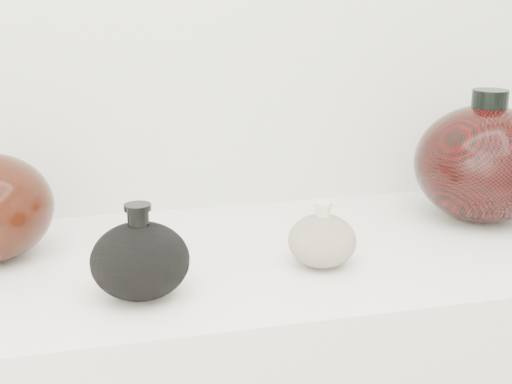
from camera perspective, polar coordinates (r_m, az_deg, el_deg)
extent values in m
cube|color=silver|center=(1.11, -2.72, -5.79)|extent=(1.20, 0.50, 0.03)
ellipsoid|color=black|center=(0.96, -9.25, -5.44)|extent=(0.16, 0.16, 0.10)
cylinder|color=black|center=(0.94, -9.41, -2.10)|extent=(0.04, 0.04, 0.03)
cylinder|color=black|center=(0.93, -9.45, -1.20)|extent=(0.04, 0.04, 0.01)
ellipsoid|color=beige|center=(1.05, 5.31, -3.90)|extent=(0.12, 0.12, 0.08)
cylinder|color=beige|center=(1.04, 5.37, -1.56)|extent=(0.03, 0.03, 0.02)
cylinder|color=beige|center=(1.04, 5.39, -0.93)|extent=(0.03, 0.03, 0.01)
ellipsoid|color=black|center=(1.30, 17.78, 2.17)|extent=(0.30, 0.30, 0.20)
cylinder|color=black|center=(1.28, 18.20, 6.93)|extent=(0.08, 0.08, 0.04)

